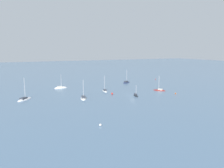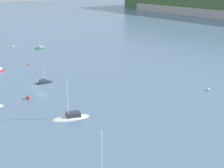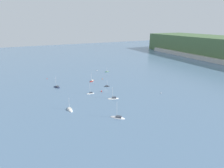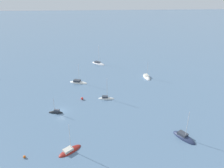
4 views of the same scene
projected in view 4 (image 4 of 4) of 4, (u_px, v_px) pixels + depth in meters
ground_plane at (60, 111)px, 69.18m from camera, size 600.00×600.00×0.00m
sailboat_0 at (147, 77)px, 94.30m from camera, size 7.04×2.95×8.29m
sailboat_1 at (106, 98)px, 76.75m from camera, size 2.22×5.67×8.28m
sailboat_2 at (56, 112)px, 68.30m from camera, size 1.89×4.69×5.71m
sailboat_3 at (70, 151)px, 52.57m from camera, size 5.58×6.19×8.10m
sailboat_4 at (78, 82)px, 89.28m from camera, size 4.60×7.87×8.56m
sailboat_5 at (98, 64)px, 110.64m from camera, size 7.35×7.67×10.03m
sailboat_6 at (184, 138)px, 57.16m from camera, size 7.01×5.57×9.01m
mooring_buoy_1 at (24, 157)px, 50.50m from camera, size 0.63×0.63×0.63m
mooring_buoy_4 at (82, 99)px, 76.01m from camera, size 0.88×0.88×0.88m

